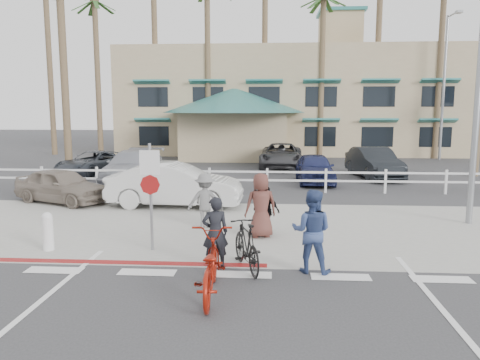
# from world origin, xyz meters

# --- Properties ---
(ground) EXTENTS (140.00, 140.00, 0.00)m
(ground) POSITION_xyz_m (0.00, 0.00, 0.00)
(ground) COLOR #333335
(bike_path) EXTENTS (12.00, 16.00, 0.01)m
(bike_path) POSITION_xyz_m (0.00, -2.00, 0.00)
(bike_path) COLOR #333335
(bike_path) RESTS_ON ground
(sidewalk_plaza) EXTENTS (22.00, 7.00, 0.01)m
(sidewalk_plaza) POSITION_xyz_m (0.00, 4.50, 0.01)
(sidewalk_plaza) COLOR gray
(sidewalk_plaza) RESTS_ON ground
(cross_street) EXTENTS (40.00, 5.00, 0.01)m
(cross_street) POSITION_xyz_m (0.00, 8.50, 0.00)
(cross_street) COLOR #333335
(cross_street) RESTS_ON ground
(parking_lot) EXTENTS (50.00, 16.00, 0.01)m
(parking_lot) POSITION_xyz_m (0.00, 18.00, 0.00)
(parking_lot) COLOR #333335
(parking_lot) RESTS_ON ground
(curb_red) EXTENTS (7.00, 0.25, 0.02)m
(curb_red) POSITION_xyz_m (-3.00, 1.20, 0.01)
(curb_red) COLOR maroon
(curb_red) RESTS_ON ground
(rail_fence) EXTENTS (29.40, 0.16, 1.00)m
(rail_fence) POSITION_xyz_m (0.50, 10.50, 0.50)
(rail_fence) COLOR silver
(rail_fence) RESTS_ON ground
(building) EXTENTS (28.00, 16.00, 11.30)m
(building) POSITION_xyz_m (2.00, 31.00, 5.65)
(building) COLOR tan
(building) RESTS_ON ground
(sign_post) EXTENTS (0.50, 0.10, 2.90)m
(sign_post) POSITION_xyz_m (-2.30, 2.20, 1.45)
(sign_post) COLOR gray
(sign_post) RESTS_ON ground
(bollard_0) EXTENTS (0.26, 0.26, 0.95)m
(bollard_0) POSITION_xyz_m (-4.80, 2.00, 0.47)
(bollard_0) COLOR silver
(bollard_0) RESTS_ON ground
(streetlight_0) EXTENTS (0.60, 2.00, 9.00)m
(streetlight_0) POSITION_xyz_m (6.50, 5.50, 4.50)
(streetlight_0) COLOR gray
(streetlight_0) RESTS_ON ground
(streetlight_1) EXTENTS (0.60, 2.00, 9.50)m
(streetlight_1) POSITION_xyz_m (12.00, 24.00, 4.75)
(streetlight_1) COLOR gray
(streetlight_1) RESTS_ON ground
(palm_0) EXTENTS (4.00, 4.00, 15.00)m
(palm_0) POSITION_xyz_m (-16.00, 26.00, 7.50)
(palm_0) COLOR #204319
(palm_0) RESTS_ON ground
(palm_1) EXTENTS (4.00, 4.00, 13.00)m
(palm_1) POSITION_xyz_m (-12.00, 25.00, 6.50)
(palm_1) COLOR #204319
(palm_1) RESTS_ON ground
(palm_2) EXTENTS (4.00, 4.00, 16.00)m
(palm_2) POSITION_xyz_m (-8.00, 26.00, 8.00)
(palm_2) COLOR #204319
(palm_2) RESTS_ON ground
(palm_3) EXTENTS (4.00, 4.00, 14.00)m
(palm_3) POSITION_xyz_m (-4.00, 25.00, 7.00)
(palm_3) COLOR #204319
(palm_3) RESTS_ON ground
(palm_4) EXTENTS (4.00, 4.00, 15.00)m
(palm_4) POSITION_xyz_m (0.00, 26.00, 7.50)
(palm_4) COLOR #204319
(palm_4) RESTS_ON ground
(palm_5) EXTENTS (4.00, 4.00, 13.00)m
(palm_5) POSITION_xyz_m (4.00, 25.00, 6.50)
(palm_5) COLOR #204319
(palm_5) RESTS_ON ground
(palm_6) EXTENTS (4.00, 4.00, 17.00)m
(palm_6) POSITION_xyz_m (8.00, 26.00, 8.50)
(palm_6) COLOR #204319
(palm_6) RESTS_ON ground
(palm_7) EXTENTS (4.00, 4.00, 14.00)m
(palm_7) POSITION_xyz_m (12.00, 25.00, 7.00)
(palm_7) COLOR #204319
(palm_7) RESTS_ON ground
(palm_10) EXTENTS (4.00, 4.00, 12.00)m
(palm_10) POSITION_xyz_m (-10.00, 15.00, 6.00)
(palm_10) COLOR #204319
(palm_10) RESTS_ON ground
(bike_red) EXTENTS (0.88, 2.26, 1.17)m
(bike_red) POSITION_xyz_m (-0.53, -0.52, 0.58)
(bike_red) COLOR maroon
(bike_red) RESTS_ON ground
(rider_red) EXTENTS (0.65, 0.52, 1.56)m
(rider_red) POSITION_xyz_m (-0.62, 1.04, 0.78)
(rider_red) COLOR black
(rider_red) RESTS_ON ground
(bike_black) EXTENTS (1.06, 1.84, 1.07)m
(bike_black) POSITION_xyz_m (0.06, 0.96, 0.53)
(bike_black) COLOR black
(bike_black) RESTS_ON ground
(rider_black) EXTENTS (0.98, 0.84, 1.76)m
(rider_black) POSITION_xyz_m (1.42, 0.92, 0.88)
(rider_black) COLOR navy
(rider_black) RESTS_ON ground
(pedestrian_a) EXTENTS (1.05, 0.65, 1.58)m
(pedestrian_a) POSITION_xyz_m (-1.32, 4.48, 0.79)
(pedestrian_a) COLOR slate
(pedestrian_a) RESTS_ON ground
(pedestrian_child) EXTENTS (0.84, 0.64, 1.33)m
(pedestrian_child) POSITION_xyz_m (0.45, 3.87, 0.67)
(pedestrian_child) COLOR black
(pedestrian_child) RESTS_ON ground
(pedestrian_b) EXTENTS (0.97, 0.76, 1.74)m
(pedestrian_b) POSITION_xyz_m (0.30, 3.55, 0.87)
(pedestrian_b) COLOR #542D26
(pedestrian_b) RESTS_ON ground
(car_white_sedan) EXTENTS (4.74, 1.80, 1.54)m
(car_white_sedan) POSITION_xyz_m (-2.80, 7.38, 0.77)
(car_white_sedan) COLOR silver
(car_white_sedan) RESTS_ON ground
(car_red_compact) EXTENTS (4.03, 2.86, 1.27)m
(car_red_compact) POSITION_xyz_m (-7.10, 7.79, 0.64)
(car_red_compact) COLOR gray
(car_red_compact) RESTS_ON ground
(lot_car_0) EXTENTS (3.60, 4.97, 1.26)m
(lot_car_0) POSITION_xyz_m (-8.65, 15.03, 0.63)
(lot_car_0) COLOR #2B3038
(lot_car_0) RESTS_ON ground
(lot_car_1) EXTENTS (2.16, 5.22, 1.51)m
(lot_car_1) POSITION_xyz_m (-5.90, 12.65, 0.75)
(lot_car_1) COLOR #91949D
(lot_car_1) RESTS_ON ground
(lot_car_2) EXTENTS (1.71, 4.06, 1.37)m
(lot_car_2) POSITION_xyz_m (2.59, 13.20, 0.69)
(lot_car_2) COLOR navy
(lot_car_2) RESTS_ON ground
(lot_car_3) EXTENTS (2.25, 4.80, 1.52)m
(lot_car_3) POSITION_xyz_m (5.68, 15.01, 0.76)
(lot_car_3) COLOR black
(lot_car_3) RESTS_ON ground
(lot_car_5) EXTENTS (2.60, 5.29, 1.45)m
(lot_car_5) POSITION_xyz_m (1.14, 18.68, 0.72)
(lot_car_5) COLOR #363639
(lot_car_5) RESTS_ON ground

